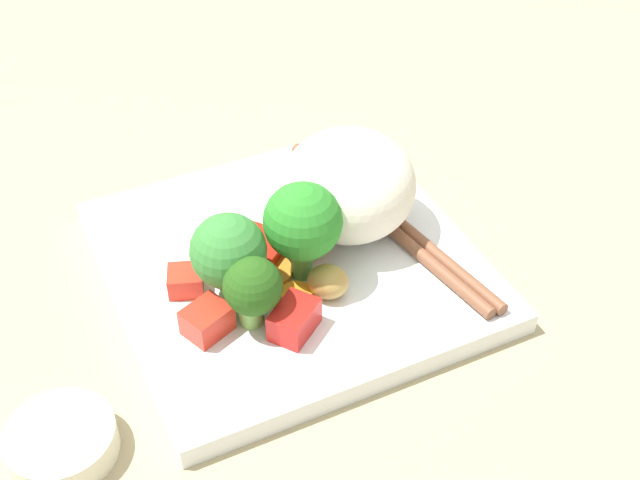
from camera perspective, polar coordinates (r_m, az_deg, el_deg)
ground_plane at (r=58.85cm, az=-1.93°, el=-2.92°), size 110.00×110.00×2.00cm
square_plate at (r=57.63cm, az=-1.97°, el=-1.66°), size 23.56×23.56×1.54cm
rice_mound at (r=57.23cm, az=1.93°, el=3.71°), size 11.50×11.41×7.19cm
broccoli_floret_0 at (r=52.27cm, az=-6.16°, el=-0.85°), size 4.80×4.80×6.16cm
broccoli_floret_1 at (r=50.69cm, az=-4.55°, el=-3.26°), size 3.63×3.63×5.07cm
broccoli_floret_2 at (r=52.70cm, az=-1.08°, el=1.17°), size 5.02×5.02×7.20cm
carrot_slice_0 at (r=57.29cm, az=-7.13°, el=-1.01°), size 3.94×3.94×0.42cm
carrot_slice_1 at (r=53.85cm, az=-1.61°, el=-3.77°), size 2.57×2.57×0.74cm
carrot_slice_2 at (r=55.59cm, az=-3.47°, el=-2.18°), size 4.45×4.45×0.59cm
pepper_chunk_0 at (r=56.90cm, az=-3.91°, el=-0.48°), size 4.26×4.24×1.31cm
pepper_chunk_1 at (r=54.90cm, az=-9.00°, el=-2.73°), size 2.70×2.78×1.54cm
pepper_chunk_2 at (r=52.04cm, az=-7.59°, el=-5.37°), size 3.10×3.34×1.84cm
pepper_chunk_3 at (r=56.80cm, az=-1.40°, el=0.25°), size 2.52×2.48×2.39cm
pepper_chunk_4 at (r=51.61cm, az=-1.73°, el=-5.36°), size 3.60×3.79×1.92cm
chicken_piece_1 at (r=53.77cm, az=0.54°, el=-2.81°), size 3.58×3.61×2.11cm
chopstick_pair at (r=59.66cm, az=4.45°, el=1.52°), size 21.68×5.28×0.87cm
sauce_cup at (r=50.00cm, az=-16.96°, el=-12.81°), size 6.14×6.14×1.82cm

